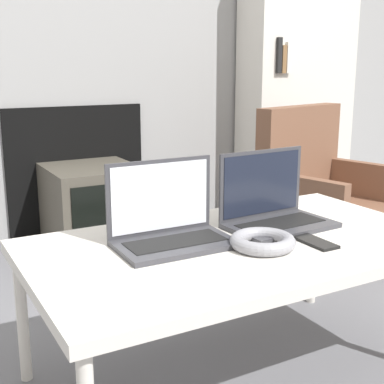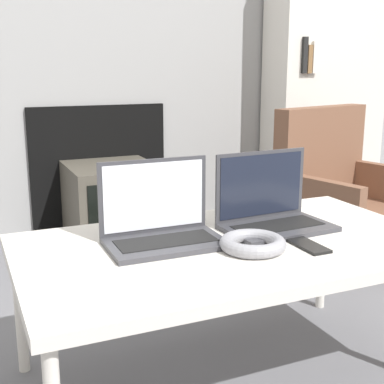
# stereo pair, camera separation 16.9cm
# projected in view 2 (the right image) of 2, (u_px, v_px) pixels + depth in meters

# --- Properties ---
(wall_back) EXTENTS (7.00, 0.08, 2.60)m
(wall_back) POSITION_uv_depth(u_px,v_px,m) (85.00, 13.00, 3.05)
(wall_back) COLOR #999999
(wall_back) RESTS_ON ground_plane
(table) EXTENTS (1.28, 0.73, 0.47)m
(table) POSITION_uv_depth(u_px,v_px,m) (232.00, 252.00, 1.63)
(table) COLOR silver
(table) RESTS_ON ground_plane
(laptop_left) EXTENTS (0.35, 0.22, 0.25)m
(laptop_left) POSITION_uv_depth(u_px,v_px,m) (161.00, 224.00, 1.61)
(laptop_left) COLOR #38383D
(laptop_left) RESTS_ON table
(laptop_right) EXTENTS (0.36, 0.24, 0.25)m
(laptop_right) POSITION_uv_depth(u_px,v_px,m) (271.00, 210.00, 1.77)
(laptop_right) COLOR #38383D
(laptop_right) RESTS_ON table
(headphones) EXTENTS (0.19, 0.19, 0.04)m
(headphones) POSITION_uv_depth(u_px,v_px,m) (253.00, 243.00, 1.55)
(headphones) COLOR gray
(headphones) RESTS_ON table
(phone) EXTENTS (0.06, 0.15, 0.01)m
(phone) POSITION_uv_depth(u_px,v_px,m) (308.00, 246.00, 1.58)
(phone) COLOR black
(phone) RESTS_ON table
(tv) EXTENTS (0.48, 0.53, 0.45)m
(tv) POSITION_uv_depth(u_px,v_px,m) (113.00, 204.00, 3.03)
(tv) COLOR #4C473D
(tv) RESTS_ON ground_plane
(armchair) EXTENTS (0.77, 0.71, 0.78)m
(armchair) POSITION_uv_depth(u_px,v_px,m) (338.00, 184.00, 2.89)
(armchair) COLOR brown
(armchair) RESTS_ON ground_plane
(bookshelf) EXTENTS (0.80, 0.32, 1.72)m
(bookshelf) POSITION_uv_depth(u_px,v_px,m) (324.00, 86.00, 3.58)
(bookshelf) COLOR silver
(bookshelf) RESTS_ON ground_plane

